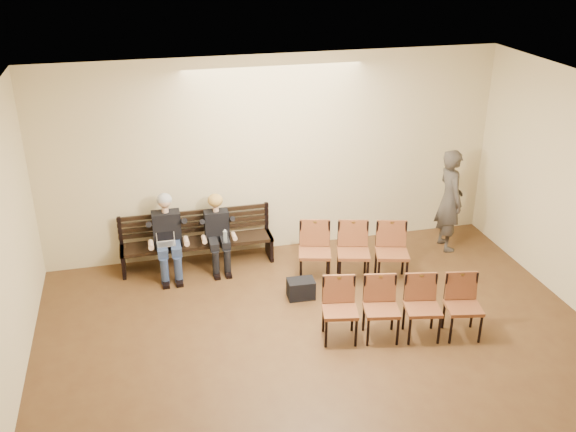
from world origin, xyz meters
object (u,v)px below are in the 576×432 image
(bench, at_px, (198,253))
(passerby, at_px, (451,193))
(seated_man, at_px, (168,235))
(laptop, at_px, (167,247))
(seated_woman, at_px, (218,235))
(bag, at_px, (301,289))
(chair_row_back, at_px, (353,253))
(water_bottle, at_px, (226,243))
(chair_row_front, at_px, (402,309))

(bench, height_order, passerby, passerby)
(seated_man, xyz_separation_m, laptop, (-0.04, -0.17, -0.13))
(seated_woman, bearing_deg, bench, 160.74)
(bench, bearing_deg, bag, -45.44)
(bag, relative_size, chair_row_back, 0.24)
(water_bottle, relative_size, bag, 0.55)
(bench, xyz_separation_m, bag, (1.45, -1.47, -0.07))
(bench, xyz_separation_m, seated_woman, (0.34, -0.12, 0.37))
(seated_man, distance_m, seated_woman, 0.84)
(bench, height_order, chair_row_back, chair_row_back)
(chair_row_back, bearing_deg, water_bottle, 174.48)
(bench, xyz_separation_m, laptop, (-0.53, -0.29, 0.33))
(seated_man, relative_size, chair_row_back, 0.78)
(seated_man, height_order, bag, seated_man)
(bag, height_order, chair_row_back, chair_row_back)
(seated_woman, relative_size, bag, 2.81)
(bench, distance_m, seated_man, 0.69)
(laptop, bearing_deg, seated_woman, 17.46)
(bench, height_order, laptop, laptop)
(bench, relative_size, chair_row_back, 1.46)
(seated_man, distance_m, chair_row_front, 4.10)
(passerby, bearing_deg, seated_woman, 88.90)
(bench, xyz_separation_m, seated_man, (-0.49, -0.12, 0.47))
(seated_man, distance_m, water_bottle, 0.98)
(seated_woman, height_order, chair_row_back, seated_woman)
(laptop, xyz_separation_m, water_bottle, (0.97, -0.11, 0.01))
(bench, height_order, bag, bench)
(water_bottle, bearing_deg, chair_row_front, -49.02)
(passerby, relative_size, chair_row_back, 1.21)
(seated_man, height_order, chair_row_back, seated_man)
(bag, relative_size, passerby, 0.20)
(bench, distance_m, bag, 2.07)
(seated_woman, relative_size, passerby, 0.55)
(bench, distance_m, water_bottle, 0.68)
(water_bottle, distance_m, passerby, 4.07)
(passerby, bearing_deg, chair_row_front, 144.86)
(laptop, distance_m, bag, 2.34)
(bench, relative_size, passerby, 1.21)
(seated_man, relative_size, chair_row_front, 0.62)
(laptop, xyz_separation_m, chair_row_front, (3.09, -2.56, -0.10))
(bench, relative_size, seated_woman, 2.20)
(seated_man, relative_size, laptop, 4.62)
(seated_woman, relative_size, water_bottle, 5.12)
(seated_man, height_order, water_bottle, seated_man)
(seated_man, bearing_deg, laptop, -102.81)
(bench, bearing_deg, passerby, -5.33)
(seated_woman, height_order, laptop, seated_woman)
(water_bottle, bearing_deg, bag, -46.44)
(laptop, bearing_deg, bench, 35.05)
(chair_row_back, bearing_deg, bench, 169.64)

